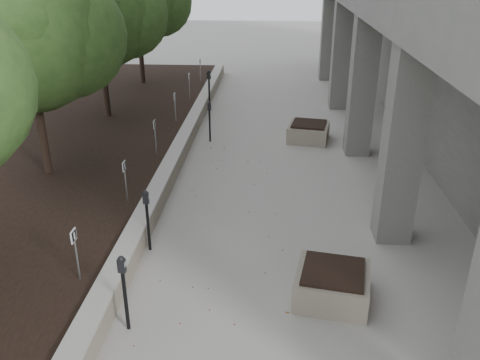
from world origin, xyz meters
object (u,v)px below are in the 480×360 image
(crabapple_tree_3, at_px, (31,65))
(crabapple_tree_4, at_px, (100,34))
(parking_meter_2, at_px, (125,293))
(parking_meter_3, at_px, (148,221))
(crabapple_tree_5, at_px, (138,17))
(planter_front, at_px, (332,284))
(parking_meter_4, at_px, (210,122))
(parking_meter_5, at_px, (209,91))
(planter_back, at_px, (308,132))

(crabapple_tree_3, distance_m, crabapple_tree_4, 5.00)
(parking_meter_2, bearing_deg, parking_meter_3, 101.54)
(parking_meter_2, bearing_deg, crabapple_tree_4, 115.39)
(crabapple_tree_5, relative_size, planter_front, 4.42)
(crabapple_tree_5, bearing_deg, parking_meter_3, -75.82)
(crabapple_tree_5, xyz_separation_m, parking_meter_2, (3.45, -15.21, -2.44))
(crabapple_tree_5, xyz_separation_m, parking_meter_4, (3.69, -6.30, -2.47))
(crabapple_tree_3, xyz_separation_m, planter_front, (6.75, -4.20, -2.83))
(crabapple_tree_3, height_order, parking_meter_2, crabapple_tree_3)
(parking_meter_4, bearing_deg, parking_meter_5, 88.85)
(crabapple_tree_4, relative_size, planter_front, 4.42)
(parking_meter_3, distance_m, planter_back, 7.77)
(parking_meter_2, xyz_separation_m, parking_meter_4, (0.24, 8.91, -0.02))
(crabapple_tree_5, distance_m, planter_front, 15.98)
(crabapple_tree_5, bearing_deg, crabapple_tree_3, -90.00)
(crabapple_tree_3, relative_size, parking_meter_2, 4.02)
(parking_meter_5, bearing_deg, planter_back, -25.91)
(planter_back, bearing_deg, parking_meter_2, -110.08)
(crabapple_tree_5, xyz_separation_m, parking_meter_3, (3.25, -12.86, -2.46))
(crabapple_tree_4, bearing_deg, crabapple_tree_3, -90.00)
(parking_meter_2, relative_size, parking_meter_4, 1.04)
(parking_meter_2, relative_size, parking_meter_5, 0.87)
(crabapple_tree_3, height_order, parking_meter_5, crabapple_tree_3)
(crabapple_tree_4, xyz_separation_m, planter_back, (6.83, -0.97, -2.83))
(parking_meter_2, bearing_deg, planter_back, 76.65)
(parking_meter_4, xyz_separation_m, planter_back, (3.14, 0.33, -0.36))
(crabapple_tree_4, height_order, parking_meter_4, crabapple_tree_4)
(parking_meter_2, bearing_deg, planter_front, 23.72)
(crabapple_tree_3, height_order, planter_front, crabapple_tree_3)
(crabapple_tree_3, xyz_separation_m, parking_meter_4, (3.69, 3.70, -2.47))
(crabapple_tree_3, distance_m, crabapple_tree_5, 10.00)
(crabapple_tree_3, relative_size, planter_back, 4.39)
(crabapple_tree_3, bearing_deg, parking_meter_5, 65.60)
(parking_meter_3, bearing_deg, crabapple_tree_4, 114.42)
(crabapple_tree_4, distance_m, crabapple_tree_5, 5.00)
(crabapple_tree_4, relative_size, crabapple_tree_5, 1.00)
(planter_back, bearing_deg, parking_meter_5, 138.78)
(crabapple_tree_4, distance_m, parking_meter_3, 8.85)
(crabapple_tree_3, xyz_separation_m, parking_meter_2, (3.45, -5.21, -2.44))
(crabapple_tree_3, distance_m, parking_meter_4, 5.77)
(parking_meter_3, relative_size, planter_back, 1.07)
(crabapple_tree_4, bearing_deg, parking_meter_4, -19.45)
(parking_meter_3, height_order, planter_back, parking_meter_3)
(planter_front, bearing_deg, parking_meter_2, -163.01)
(parking_meter_2, distance_m, parking_meter_3, 2.36)
(crabapple_tree_3, bearing_deg, parking_meter_3, -41.33)
(parking_meter_5, relative_size, planter_back, 1.26)
(crabapple_tree_4, distance_m, planter_front, 11.76)
(parking_meter_3, height_order, parking_meter_4, parking_meter_3)
(crabapple_tree_5, bearing_deg, parking_meter_4, -59.68)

